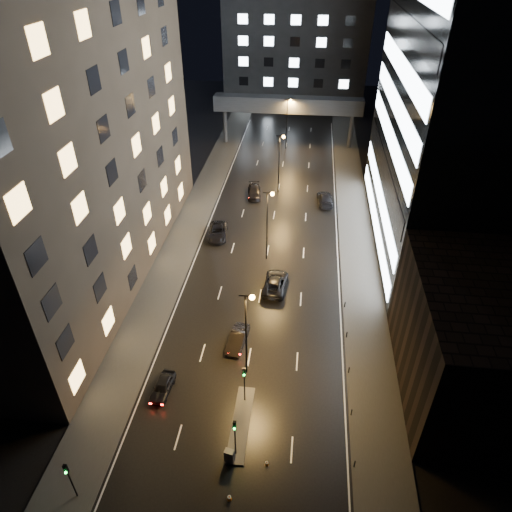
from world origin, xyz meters
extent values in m
plane|color=black|center=(0.00, 40.00, 0.00)|extent=(160.00, 160.00, 0.00)
cube|color=#383533|center=(-12.50, 35.00, 0.07)|extent=(5.00, 110.00, 0.15)
cube|color=#383533|center=(12.50, 35.00, 0.07)|extent=(5.00, 110.00, 0.15)
cube|color=#2D2319|center=(-22.50, 24.00, 20.00)|extent=(15.00, 48.00, 40.00)
cube|color=black|center=(20.00, 9.00, 6.00)|extent=(10.00, 18.00, 12.00)
cube|color=black|center=(25.00, 36.00, 22.50)|extent=(20.00, 36.00, 45.00)
cube|color=#333335|center=(0.00, 98.00, 12.50)|extent=(34.00, 14.00, 25.00)
cube|color=#333335|center=(0.00, 70.00, 8.50)|extent=(30.00, 3.00, 3.00)
cylinder|color=#333335|center=(-13.00, 70.00, 3.50)|extent=(0.80, 0.80, 7.00)
cylinder|color=#333335|center=(13.00, 70.00, 3.50)|extent=(0.80, 0.80, 7.00)
cube|color=#383533|center=(0.30, 2.00, 0.07)|extent=(1.60, 8.00, 0.15)
cylinder|color=black|center=(0.30, 4.50, 1.90)|extent=(0.12, 0.12, 3.50)
cube|color=black|center=(0.30, 4.50, 4.10)|extent=(0.28, 0.22, 0.90)
sphere|color=#0CFF33|center=(0.30, 4.36, 3.82)|extent=(0.18, 0.18, 0.18)
cylinder|color=black|center=(0.30, -1.00, 1.90)|extent=(0.12, 0.12, 3.50)
cube|color=black|center=(0.30, -1.00, 4.10)|extent=(0.28, 0.22, 0.90)
sphere|color=#0CFF33|center=(0.30, -1.14, 3.82)|extent=(0.18, 0.18, 0.18)
cylinder|color=black|center=(-11.50, -6.00, 1.75)|extent=(0.12, 0.12, 3.50)
cube|color=black|center=(-11.50, -6.00, 3.95)|extent=(0.28, 0.22, 0.90)
sphere|color=#0CFF33|center=(-11.50, -6.14, 3.67)|extent=(0.18, 0.18, 0.18)
cylinder|color=black|center=(10.20, -1.00, 0.45)|extent=(0.12, 0.12, 0.90)
cylinder|color=black|center=(10.20, 4.00, 0.45)|extent=(0.12, 0.12, 0.90)
cylinder|color=black|center=(10.20, 9.00, 0.45)|extent=(0.12, 0.12, 0.90)
cylinder|color=black|center=(10.20, 14.00, 0.45)|extent=(0.12, 0.12, 0.90)
cylinder|color=black|center=(10.20, 19.00, 0.45)|extent=(0.12, 0.12, 0.90)
cylinder|color=black|center=(0.00, 8.00, 5.00)|extent=(0.18, 0.18, 10.00)
cylinder|color=black|center=(0.00, 8.00, 10.00)|extent=(1.20, 0.12, 0.12)
sphere|color=#FF9E38|center=(0.60, 8.00, 9.90)|extent=(0.50, 0.50, 0.50)
cylinder|color=black|center=(0.00, 28.00, 5.00)|extent=(0.18, 0.18, 10.00)
cylinder|color=black|center=(0.00, 28.00, 10.00)|extent=(1.20, 0.12, 0.12)
sphere|color=#FF9E38|center=(0.60, 28.00, 9.90)|extent=(0.50, 0.50, 0.50)
cylinder|color=black|center=(0.00, 48.00, 5.00)|extent=(0.18, 0.18, 10.00)
cylinder|color=black|center=(0.00, 48.00, 10.00)|extent=(1.20, 0.12, 0.12)
sphere|color=#FF9E38|center=(0.60, 48.00, 9.90)|extent=(0.50, 0.50, 0.50)
cylinder|color=black|center=(0.00, 68.00, 5.00)|extent=(0.18, 0.18, 10.00)
cylinder|color=black|center=(0.00, 68.00, 10.00)|extent=(1.20, 0.12, 0.12)
sphere|color=#FF9E38|center=(0.60, 68.00, 9.90)|extent=(0.50, 0.50, 0.50)
imported|color=black|center=(-7.69, 4.71, 0.67)|extent=(1.90, 4.03, 1.33)
imported|color=black|center=(-1.50, 11.68, 0.76)|extent=(2.20, 4.77, 1.52)
imported|color=black|center=(-7.65, 32.75, 0.79)|extent=(3.13, 5.89, 1.58)
imported|color=black|center=(-3.93, 46.15, 0.77)|extent=(2.84, 5.56, 1.54)
imported|color=black|center=(1.72, 21.79, 0.83)|extent=(3.17, 6.12, 1.65)
imported|color=black|center=(7.96, 44.94, 0.82)|extent=(2.89, 5.88, 1.65)
cube|color=#555558|center=(-0.10, -1.70, 0.83)|extent=(0.91, 0.69, 1.35)
cone|color=orange|center=(0.39, -4.81, 0.28)|extent=(0.41, 0.41, 0.56)
cone|color=orange|center=(3.00, -1.61, 0.25)|extent=(0.41, 0.41, 0.49)
camera|label=1|loc=(4.62, -22.70, 36.02)|focal=32.00mm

